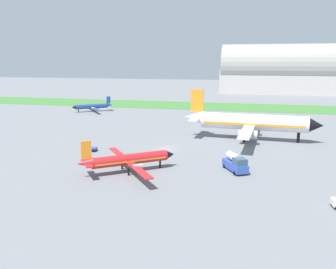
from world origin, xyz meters
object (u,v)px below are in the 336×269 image
object	(u,v)px
airplane_foreground_turboprop	(128,159)
airplane_midfield_jet	(250,122)
fuel_truck_by_runway	(235,163)
airplane_taxiing_turboprop	(92,106)
baggage_cart_near_gate	(91,149)

from	to	relation	value
airplane_foreground_turboprop	airplane_midfield_jet	world-z (taller)	airplane_midfield_jet
airplane_foreground_turboprop	fuel_truck_by_runway	xyz separation A→B (m)	(19.26, 5.16, -0.83)
airplane_foreground_turboprop	fuel_truck_by_runway	world-z (taller)	airplane_foreground_turboprop
airplane_midfield_jet	airplane_taxiing_turboprop	size ratio (longest dim) A/B	2.25
airplane_midfield_jet	baggage_cart_near_gate	bearing A→B (deg)	-145.22
airplane_midfield_jet	baggage_cart_near_gate	size ratio (longest dim) A/B	14.44
airplane_midfield_jet	airplane_taxiing_turboprop	bearing A→B (deg)	152.65
airplane_taxiing_turboprop	baggage_cart_near_gate	distance (m)	65.16
baggage_cart_near_gate	airplane_foreground_turboprop	bearing A→B (deg)	-46.13
airplane_midfield_jet	airplane_foreground_turboprop	bearing A→B (deg)	-118.89
airplane_midfield_jet	airplane_taxiing_turboprop	xyz separation A→B (m)	(-62.74, 37.97, -2.45)
airplane_foreground_turboprop	airplane_taxiing_turboprop	world-z (taller)	airplane_foreground_turboprop
fuel_truck_by_runway	baggage_cart_near_gate	bearing A→B (deg)	-131.50
airplane_taxiing_turboprop	airplane_foreground_turboprop	bearing A→B (deg)	81.95
airplane_midfield_jet	fuel_truck_by_runway	bearing A→B (deg)	-90.54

